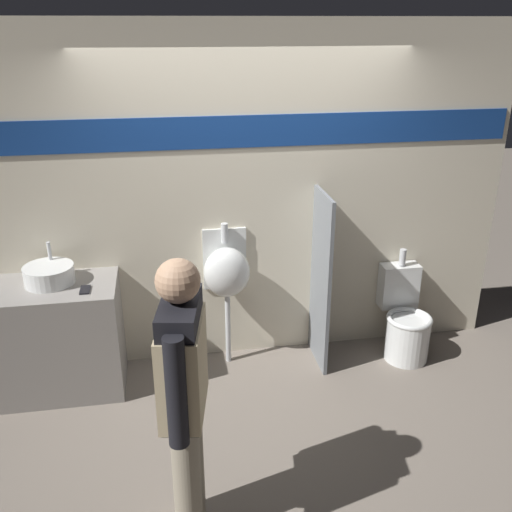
{
  "coord_description": "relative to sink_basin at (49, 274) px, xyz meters",
  "views": [
    {
      "loc": [
        -0.66,
        -3.69,
        2.67
      ],
      "look_at": [
        0.0,
        0.17,
        1.05
      ],
      "focal_mm": 40.0,
      "sensor_mm": 36.0,
      "label": 1
    }
  ],
  "objects": [
    {
      "name": "urinal_near_counter",
      "position": [
        1.33,
        0.1,
        -0.13
      ],
      "size": [
        0.37,
        0.28,
        1.2
      ],
      "color": "silver",
      "rests_on": "ground_plane"
    },
    {
      "name": "ground_plane",
      "position": [
        1.52,
        -0.34,
        -0.94
      ],
      "size": [
        16.0,
        16.0,
        0.0
      ],
      "primitive_type": "plane",
      "color": "#70665B"
    },
    {
      "name": "divider_near_counter",
      "position": [
        2.07,
        -0.01,
        -0.21
      ],
      "size": [
        0.03,
        0.49,
        1.46
      ],
      "color": "slate",
      "rests_on": "ground_plane"
    },
    {
      "name": "cell_phone",
      "position": [
        0.27,
        -0.18,
        -0.06
      ],
      "size": [
        0.07,
        0.14,
        0.01
      ],
      "color": "black",
      "rests_on": "sink_counter"
    },
    {
      "name": "toilet",
      "position": [
        2.82,
        -0.06,
        -0.64
      ],
      "size": [
        0.38,
        0.54,
        0.9
      ],
      "color": "silver",
      "rests_on": "ground_plane"
    },
    {
      "name": "display_wall",
      "position": [
        1.52,
        0.26,
        0.42
      ],
      "size": [
        4.3,
        0.07,
        2.7
      ],
      "color": "beige",
      "rests_on": "ground_plane"
    },
    {
      "name": "sink_counter",
      "position": [
        -0.05,
        -0.06,
        -0.51
      ],
      "size": [
        1.06,
        0.59,
        0.87
      ],
      "color": "gray",
      "rests_on": "ground_plane"
    },
    {
      "name": "person_in_vest",
      "position": [
        0.9,
        -1.58,
        0.02
      ],
      "size": [
        0.28,
        0.57,
        1.65
      ],
      "rotation": [
        0.0,
        0.0,
        1.4
      ],
      "color": "gray",
      "rests_on": "ground_plane"
    },
    {
      "name": "sink_basin",
      "position": [
        0.0,
        0.0,
        0.0
      ],
      "size": [
        0.36,
        0.36,
        0.28
      ],
      "color": "silver",
      "rests_on": "sink_counter"
    }
  ]
}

